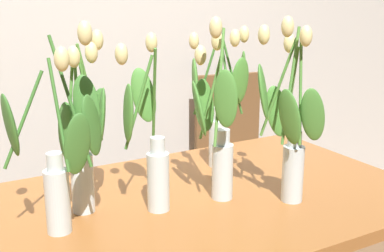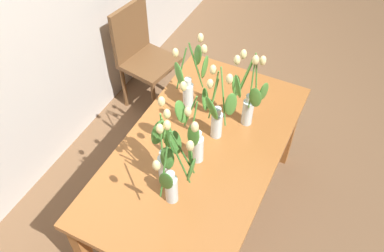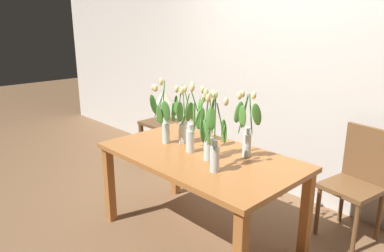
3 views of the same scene
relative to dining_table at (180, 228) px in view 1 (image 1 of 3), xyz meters
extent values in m
cube|color=#A3602D|center=(0.00, 0.00, 0.07)|extent=(1.60, 0.90, 0.04)
cube|color=#A3602D|center=(0.74, 0.39, -0.30)|extent=(0.07, 0.07, 0.70)
cylinder|color=silver|center=(-0.09, -0.02, 0.18)|extent=(0.07, 0.07, 0.18)
cylinder|color=silver|center=(-0.09, -0.02, 0.30)|extent=(0.04, 0.04, 0.05)
cylinder|color=silver|center=(-0.09, -0.02, 0.15)|extent=(0.06, 0.06, 0.11)
cylinder|color=#478433|center=(-0.14, -0.02, 0.43)|extent=(0.10, 0.02, 0.27)
ellipsoid|color=#F4E093|center=(-0.19, -0.01, 0.57)|extent=(0.04, 0.04, 0.06)
ellipsoid|color=#4C8E38|center=(-0.18, -0.04, 0.41)|extent=(0.03, 0.08, 0.18)
cylinder|color=#478433|center=(-0.07, 0.03, 0.44)|extent=(0.04, 0.10, 0.29)
ellipsoid|color=#F4E093|center=(-0.05, 0.08, 0.59)|extent=(0.04, 0.04, 0.06)
ellipsoid|color=#4C8E38|center=(-0.08, 0.08, 0.43)|extent=(0.09, 0.07, 0.18)
cylinder|color=silver|center=(-0.39, -0.02, 0.18)|extent=(0.07, 0.07, 0.18)
cylinder|color=silver|center=(-0.39, -0.02, 0.30)|extent=(0.04, 0.04, 0.05)
cylinder|color=silver|center=(-0.39, -0.02, 0.15)|extent=(0.06, 0.06, 0.11)
cylinder|color=#3D752D|center=(-0.38, -0.07, 0.44)|extent=(0.02, 0.10, 0.28)
ellipsoid|color=#F4E093|center=(-0.38, -0.12, 0.58)|extent=(0.04, 0.04, 0.06)
ellipsoid|color=#427F33|center=(-0.35, -0.11, 0.37)|extent=(0.08, 0.06, 0.17)
cylinder|color=#3D752D|center=(-0.46, -0.02, 0.42)|extent=(0.12, 0.02, 0.24)
ellipsoid|color=#427F33|center=(-0.50, -0.06, 0.42)|extent=(0.05, 0.10, 0.18)
cylinder|color=#3D752D|center=(-0.35, -0.07, 0.47)|extent=(0.07, 0.10, 0.34)
ellipsoid|color=#F4E093|center=(-0.32, -0.11, 0.64)|extent=(0.04, 0.04, 0.06)
ellipsoid|color=#427F33|center=(-0.30, -0.09, 0.40)|extent=(0.09, 0.07, 0.18)
cylinder|color=silver|center=(-0.29, 0.08, 0.18)|extent=(0.07, 0.07, 0.18)
cylinder|color=silver|center=(-0.29, 0.08, 0.30)|extent=(0.04, 0.04, 0.05)
cylinder|color=silver|center=(-0.29, 0.08, 0.15)|extent=(0.06, 0.06, 0.11)
cylinder|color=#56933D|center=(-0.31, 0.07, 0.42)|extent=(0.05, 0.03, 0.26)
ellipsoid|color=#F4E093|center=(-0.33, 0.06, 0.56)|extent=(0.04, 0.04, 0.06)
ellipsoid|color=#427F33|center=(-0.34, 0.03, 0.36)|extent=(0.05, 0.08, 0.17)
cylinder|color=#56933D|center=(-0.26, 0.08, 0.43)|extent=(0.04, 0.02, 0.28)
ellipsoid|color=#F4E093|center=(-0.24, 0.07, 0.57)|extent=(0.04, 0.04, 0.06)
ellipsoid|color=#427F33|center=(-0.21, 0.09, 0.38)|extent=(0.06, 0.09, 0.18)
cylinder|color=#56933D|center=(-0.24, 0.10, 0.45)|extent=(0.08, 0.04, 0.30)
ellipsoid|color=#F4E093|center=(-0.21, 0.12, 0.60)|extent=(0.04, 0.04, 0.06)
ellipsoid|color=#427F33|center=(-0.22, 0.15, 0.37)|extent=(0.09, 0.10, 0.18)
cylinder|color=#56933D|center=(-0.30, 0.05, 0.43)|extent=(0.02, 0.05, 0.27)
ellipsoid|color=#F4E093|center=(-0.30, 0.04, 0.57)|extent=(0.04, 0.04, 0.06)
ellipsoid|color=#427F33|center=(-0.29, 0.01, 0.43)|extent=(0.08, 0.07, 0.18)
cylinder|color=silver|center=(0.13, -0.04, 0.18)|extent=(0.07, 0.07, 0.18)
cylinder|color=silver|center=(0.13, -0.04, 0.30)|extent=(0.04, 0.04, 0.05)
cylinder|color=silver|center=(0.13, -0.04, 0.15)|extent=(0.06, 0.06, 0.11)
cylinder|color=#56933D|center=(0.13, -0.02, 0.44)|extent=(0.01, 0.04, 0.30)
ellipsoid|color=#F4E093|center=(0.13, 0.00, 0.59)|extent=(0.04, 0.04, 0.06)
ellipsoid|color=#4C8E38|center=(0.10, 0.03, 0.39)|extent=(0.08, 0.04, 0.17)
cylinder|color=#56933D|center=(0.09, -0.03, 0.42)|extent=(0.07, 0.03, 0.26)
ellipsoid|color=#F4E093|center=(0.06, -0.02, 0.55)|extent=(0.04, 0.04, 0.06)
ellipsoid|color=#4C8E38|center=(0.04, -0.04, 0.40)|extent=(0.06, 0.12, 0.18)
cylinder|color=#56933D|center=(0.09, -0.09, 0.47)|extent=(0.08, 0.09, 0.34)
ellipsoid|color=#F4E093|center=(0.05, -0.13, 0.64)|extent=(0.04, 0.04, 0.06)
ellipsoid|color=#4C8E38|center=(0.08, -0.14, 0.44)|extent=(0.07, 0.06, 0.17)
cylinder|color=silver|center=(0.31, -0.17, 0.18)|extent=(0.07, 0.07, 0.18)
cylinder|color=silver|center=(0.31, -0.17, 0.30)|extent=(0.04, 0.04, 0.05)
cylinder|color=silver|center=(0.31, -0.17, 0.15)|extent=(0.06, 0.06, 0.11)
cylinder|color=#56933D|center=(0.27, -0.13, 0.45)|extent=(0.08, 0.08, 0.31)
ellipsoid|color=#F4E093|center=(0.24, -0.09, 0.61)|extent=(0.04, 0.04, 0.06)
ellipsoid|color=#4C8E38|center=(0.22, -0.12, 0.44)|extent=(0.08, 0.09, 0.17)
cylinder|color=#56933D|center=(0.33, -0.12, 0.44)|extent=(0.03, 0.07, 0.29)
ellipsoid|color=#F4E093|center=(0.34, -0.09, 0.58)|extent=(0.04, 0.04, 0.06)
ellipsoid|color=#4C8E38|center=(0.31, -0.08, 0.36)|extent=(0.10, 0.06, 0.18)
cylinder|color=#56933D|center=(0.30, -0.20, 0.45)|extent=(0.03, 0.05, 0.32)
ellipsoid|color=#F4E093|center=(0.29, -0.22, 0.61)|extent=(0.04, 0.04, 0.06)
ellipsoid|color=#4C8E38|center=(0.31, -0.24, 0.39)|extent=(0.11, 0.06, 0.18)
cylinder|color=#56933D|center=(0.28, -0.18, 0.47)|extent=(0.07, 0.03, 0.35)
ellipsoid|color=#F4E093|center=(0.25, -0.19, 0.64)|extent=(0.04, 0.04, 0.06)
ellipsoid|color=#4C8E38|center=(0.24, -0.22, 0.39)|extent=(0.07, 0.08, 0.18)
cylinder|color=silver|center=(0.28, 0.23, 0.18)|extent=(0.07, 0.07, 0.18)
cylinder|color=silver|center=(0.28, 0.23, 0.30)|extent=(0.04, 0.04, 0.05)
cylinder|color=silver|center=(0.28, 0.23, 0.15)|extent=(0.06, 0.06, 0.11)
cylinder|color=#3D752D|center=(0.33, 0.20, 0.44)|extent=(0.08, 0.05, 0.29)
ellipsoid|color=#F4E093|center=(0.36, 0.18, 0.59)|extent=(0.04, 0.04, 0.06)
ellipsoid|color=#4C8E38|center=(0.38, 0.21, 0.45)|extent=(0.07, 0.10, 0.18)
cylinder|color=#3D752D|center=(0.28, 0.17, 0.44)|extent=(0.01, 0.10, 0.28)
ellipsoid|color=#F4E093|center=(0.28, 0.12, 0.58)|extent=(0.04, 0.04, 0.06)
ellipsoid|color=#4C8E38|center=(0.31, 0.13, 0.43)|extent=(0.08, 0.04, 0.17)
cylinder|color=#3D752D|center=(0.24, 0.25, 0.43)|extent=(0.08, 0.04, 0.27)
ellipsoid|color=#F4E093|center=(0.20, 0.26, 0.57)|extent=(0.04, 0.04, 0.06)
ellipsoid|color=#4C8E38|center=(0.19, 0.23, 0.42)|extent=(0.05, 0.11, 0.18)
cube|color=brown|center=(0.86, 0.89, -0.20)|extent=(0.46, 0.46, 0.04)
cylinder|color=brown|center=(1.00, 0.69, -0.43)|extent=(0.04, 0.04, 0.43)
cylinder|color=brown|center=(0.66, 0.75, -0.43)|extent=(0.04, 0.04, 0.43)
cylinder|color=brown|center=(1.05, 1.03, -0.43)|extent=(0.04, 0.04, 0.43)
cylinder|color=brown|center=(0.72, 1.08, -0.43)|extent=(0.04, 0.04, 0.43)
cube|color=brown|center=(0.89, 1.06, 0.05)|extent=(0.40, 0.10, 0.46)
camera|label=1|loc=(-0.69, -1.30, 0.74)|focal=46.83mm
camera|label=2|loc=(-1.41, -0.64, 1.96)|focal=38.10mm
camera|label=3|loc=(1.88, -1.88, 1.10)|focal=33.66mm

